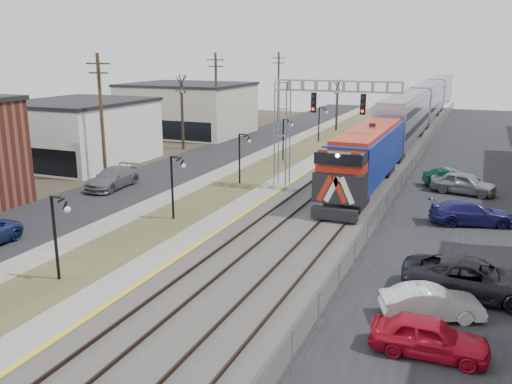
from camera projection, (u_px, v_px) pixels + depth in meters
The scene contains 22 objects.
street_west at pixel (198, 161), 51.57m from camera, with size 7.00×120.00×0.04m, color black.
sidewalk at pixel (241, 164), 49.89m from camera, with size 2.00×120.00×0.08m, color gray.
grass_median at pixel (272, 167), 48.78m from camera, with size 4.00×120.00×0.06m, color #464726.
platform at pixel (303, 168), 47.64m from camera, with size 2.00×120.00×0.24m, color gray.
ballast_bed at pixel (360, 173), 45.78m from camera, with size 8.00×120.00×0.20m, color #595651.
platform_edge at pixel (313, 168), 47.28m from camera, with size 0.24×120.00×0.01m, color gold.
track_near at pixel (337, 169), 46.48m from camera, with size 1.58×120.00×0.15m.
track_far at pixel (378, 173), 45.18m from camera, with size 1.58×120.00×0.15m.
train at pixel (421, 108), 71.41m from camera, with size 3.00×85.85×5.33m.
signal_gantry at pixel (305, 116), 39.17m from camera, with size 9.00×1.07×8.15m.
lampposts at pixel (175, 187), 33.35m from camera, with size 0.14×62.14×4.00m.
utility_poles at pixel (102, 118), 42.50m from camera, with size 0.28×80.28×10.00m.
fence at pixel (411, 169), 44.04m from camera, with size 0.04×120.00×1.60m, color gray.
buildings_west at pixel (33, 140), 44.71m from camera, with size 14.00×67.00×7.00m.
bare_trees at pixel (206, 127), 54.82m from camera, with size 12.30×42.30×5.95m.
car_lot_a at pixel (429, 338), 18.39m from camera, with size 1.59×3.96×1.35m, color #A80C1E.
car_lot_b at pixel (431, 304), 20.93m from camera, with size 1.36×3.89×1.28m, color silver.
car_lot_c at pixel (472, 279), 22.79m from camera, with size 2.64×5.72×1.59m, color black.
car_lot_d at pixel (472, 213), 32.37m from camera, with size 1.99×4.88×1.42m, color #191753.
car_lot_e at pixel (464, 184), 39.34m from camera, with size 1.84×4.58×1.56m, color gray.
car_lot_f at pixel (451, 178), 41.49m from camera, with size 1.44×4.12×1.36m, color #0B3A1F.
car_street_b at pixel (113, 179), 41.03m from camera, with size 2.13×5.24×1.52m, color slate.
Camera 1 is at (13.07, -9.65, 10.10)m, focal length 38.00 mm.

